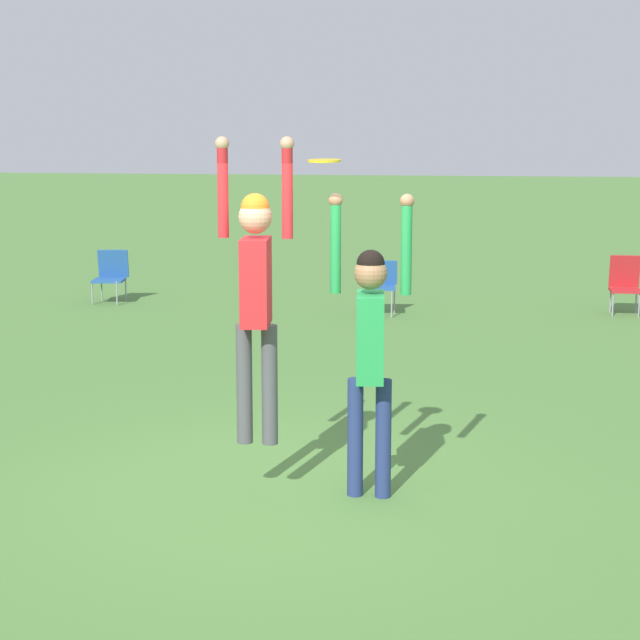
# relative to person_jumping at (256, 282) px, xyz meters

# --- Properties ---
(ground_plane) EXTENTS (120.00, 120.00, 0.00)m
(ground_plane) POSITION_rel_person_jumping_xyz_m (0.13, 0.11, -1.63)
(ground_plane) COLOR #4C7A38
(person_jumping) EXTENTS (0.58, 0.45, 2.29)m
(person_jumping) POSITION_rel_person_jumping_xyz_m (0.00, 0.00, 0.00)
(person_jumping) COLOR #4C4C51
(person_jumping) RESTS_ON ground_plane
(person_defending) EXTENTS (0.62, 0.49, 2.28)m
(person_defending) POSITION_rel_person_jumping_xyz_m (0.84, 0.11, -0.41)
(person_defending) COLOR navy
(person_defending) RESTS_ON ground_plane
(frisbee) EXTENTS (0.24, 0.24, 0.03)m
(frisbee) POSITION_rel_person_jumping_xyz_m (0.53, -0.10, 0.89)
(frisbee) COLOR yellow
(camping_chair_0) EXTENTS (0.46, 0.50, 0.88)m
(camping_chair_0) POSITION_rel_person_jumping_xyz_m (3.61, 8.92, -1.14)
(camping_chair_0) COLOR gray
(camping_chair_0) RESTS_ON ground_plane
(camping_chair_1) EXTENTS (0.56, 0.60, 0.84)m
(camping_chair_1) POSITION_rel_person_jumping_xyz_m (-4.45, 8.69, -1.16)
(camping_chair_1) COLOR gray
(camping_chair_1) RESTS_ON ground_plane
(camping_chair_2) EXTENTS (0.51, 0.55, 0.80)m
(camping_chair_2) POSITION_rel_person_jumping_xyz_m (-0.01, 8.27, -1.14)
(camping_chair_2) COLOR gray
(camping_chair_2) RESTS_ON ground_plane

